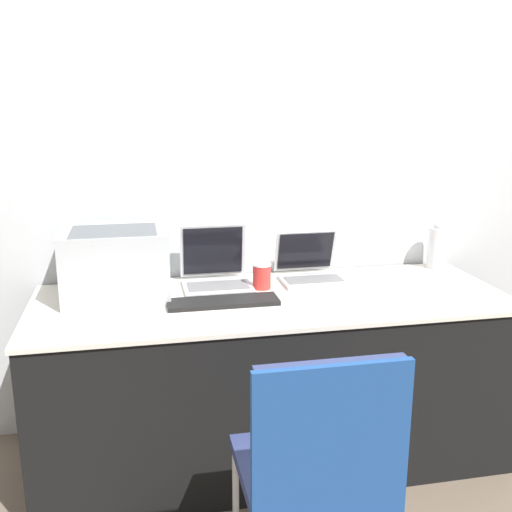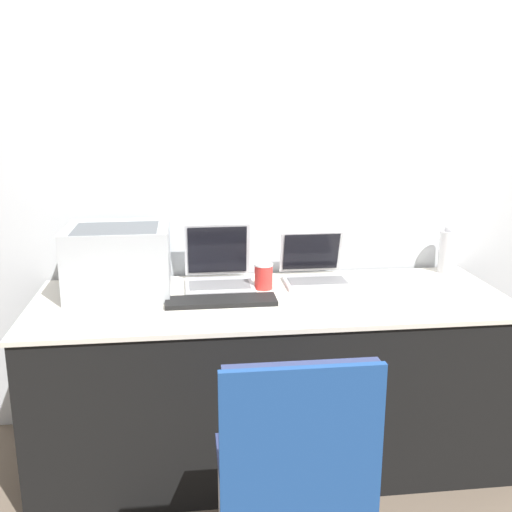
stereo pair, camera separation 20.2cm
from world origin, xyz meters
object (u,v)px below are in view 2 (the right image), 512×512
object	(u,v)px
laptop_left	(219,272)
printer	(118,257)
laptop_right	(315,271)
external_keyboard	(221,301)
metal_pitcher	(448,250)
chair	(294,460)
coffee_cup	(264,276)

from	to	relation	value
laptop_left	printer	bearing A→B (deg)	-170.95
printer	laptop_right	size ratio (longest dim) A/B	1.48
external_keyboard	metal_pitcher	world-z (taller)	metal_pitcher
laptop_left	chair	size ratio (longest dim) A/B	0.34
coffee_cup	chair	size ratio (longest dim) A/B	0.13
external_keyboard	metal_pitcher	xyz separation A→B (m)	(1.16, 0.34, 0.10)
laptop_right	external_keyboard	size ratio (longest dim) A/B	0.64
laptop_left	coffee_cup	bearing A→B (deg)	-23.88
external_keyboard	metal_pitcher	size ratio (longest dim) A/B	1.90
metal_pitcher	chair	xyz separation A→B (m)	(-1.00, -1.21, -0.32)
metal_pitcher	external_keyboard	bearing A→B (deg)	-163.39
printer	chair	xyz separation A→B (m)	(0.60, -1.06, -0.37)
printer	coffee_cup	size ratio (longest dim) A/B	3.80
printer	external_keyboard	xyz separation A→B (m)	(0.44, -0.20, -0.15)
printer	external_keyboard	bearing A→B (deg)	-24.37
printer	chair	distance (m)	1.27
printer	laptop_left	xyz separation A→B (m)	(0.45, 0.07, -0.10)
laptop_left	external_keyboard	distance (m)	0.27
laptop_left	metal_pitcher	world-z (taller)	laptop_left
external_keyboard	chair	distance (m)	0.90
laptop_left	chair	world-z (taller)	laptop_left
printer	coffee_cup	distance (m)	0.65
laptop_right	external_keyboard	world-z (taller)	laptop_right
metal_pitcher	printer	bearing A→B (deg)	-174.77
laptop_right	coffee_cup	distance (m)	0.27
laptop_right	external_keyboard	distance (m)	0.54
chair	printer	bearing A→B (deg)	119.38
laptop_right	metal_pitcher	xyz separation A→B (m)	(0.69, 0.07, 0.06)
external_keyboard	metal_pitcher	bearing A→B (deg)	16.61
printer	laptop_left	bearing A→B (deg)	9.05
printer	laptop_right	distance (m)	0.91
laptop_left	external_keyboard	world-z (taller)	laptop_left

